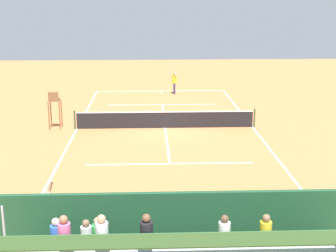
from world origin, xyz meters
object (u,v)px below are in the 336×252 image
object	(u,v)px
courtside_bench	(263,226)
tennis_player	(174,81)
bleacher_stand	(181,251)
umpire_chair	(55,106)
equipment_bag	(213,240)
line_judge	(49,212)
tennis_ball_near	(148,103)
tennis_racket	(162,93)
tennis_net	(165,119)

from	to	relation	value
courtside_bench	tennis_player	distance (m)	23.09
bleacher_stand	umpire_chair	size ratio (longest dim) A/B	4.23
tennis_player	equipment_bag	bearing A→B (deg)	89.87
tennis_player	line_judge	bearing A→B (deg)	77.67
tennis_ball_near	line_judge	xyz separation A→B (m)	(2.96, 19.39, 0.98)
bleacher_stand	equipment_bag	distance (m)	2.42
tennis_player	courtside_bench	bearing A→B (deg)	93.66
tennis_racket	line_judge	distance (m)	23.43
tennis_ball_near	line_judge	bearing A→B (deg)	81.33
courtside_bench	line_judge	world-z (taller)	line_judge
line_judge	courtside_bench	bearing A→B (deg)	177.55
umpire_chair	tennis_racket	world-z (taller)	umpire_chair
tennis_net	courtside_bench	bearing A→B (deg)	100.70
tennis_player	line_judge	size ratio (longest dim) A/B	1.00
tennis_net	umpire_chair	bearing A→B (deg)	-0.99
tennis_net	courtside_bench	world-z (taller)	tennis_net
tennis_player	tennis_ball_near	world-z (taller)	tennis_player
tennis_net	umpire_chair	distance (m)	6.25
courtside_bench	line_judge	distance (m)	6.47
courtside_bench	line_judge	bearing A→B (deg)	-2.45
umpire_chair	courtside_bench	xyz separation A→B (m)	(-8.71, 13.38, -0.76)
courtside_bench	tennis_net	bearing A→B (deg)	-79.30
tennis_racket	tennis_net	bearing A→B (deg)	89.32
umpire_chair	tennis_player	distance (m)	12.07
umpire_chair	tennis_player	size ratio (longest dim) A/B	1.11
umpire_chair	tennis_ball_near	world-z (taller)	umpire_chair
tennis_racket	tennis_ball_near	size ratio (longest dim) A/B	8.20
umpire_chair	tennis_net	bearing A→B (deg)	179.01
tennis_ball_near	courtside_bench	bearing A→B (deg)	100.07
bleacher_stand	equipment_bag	size ratio (longest dim) A/B	10.07
equipment_bag	line_judge	world-z (taller)	line_judge
tennis_net	bleacher_stand	bearing A→B (deg)	89.56
tennis_racket	tennis_ball_near	bearing A→B (deg)	73.23
courtside_bench	equipment_bag	world-z (taller)	courtside_bench
equipment_bag	umpire_chair	bearing A→B (deg)	-62.01
equipment_bag	tennis_ball_near	size ratio (longest dim) A/B	13.64
tennis_net	tennis_player	xyz separation A→B (m)	(-1.03, -9.77, 0.51)
umpire_chair	equipment_bag	xyz separation A→B (m)	(-7.18, 13.51, -1.13)
umpire_chair	tennis_ball_near	xyz separation A→B (m)	(-5.22, -6.29, -1.28)
umpire_chair	tennis_player	xyz separation A→B (m)	(-7.23, -9.66, -0.30)
line_judge	tennis_net	bearing A→B (deg)	-106.88
tennis_ball_near	tennis_net	bearing A→B (deg)	98.75
umpire_chair	line_judge	distance (m)	13.30
bleacher_stand	line_judge	world-z (taller)	bleacher_stand
equipment_bag	line_judge	size ratio (longest dim) A/B	0.47
tennis_net	tennis_player	size ratio (longest dim) A/B	5.35
equipment_bag	line_judge	bearing A→B (deg)	-4.69
line_judge	tennis_ball_near	bearing A→B (deg)	-98.67
umpire_chair	tennis_player	world-z (taller)	umpire_chair
tennis_racket	umpire_chair	bearing A→B (deg)	57.58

